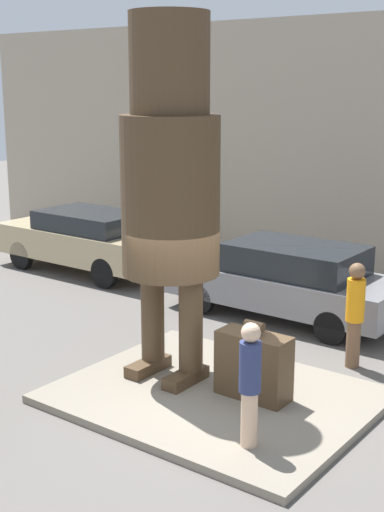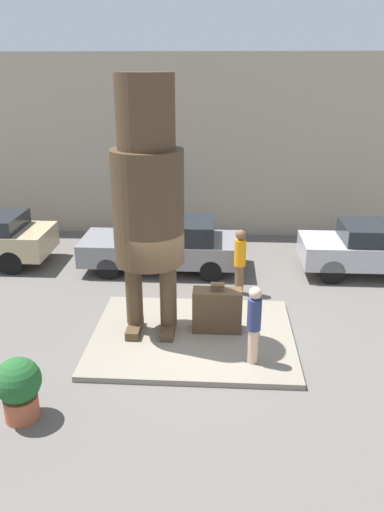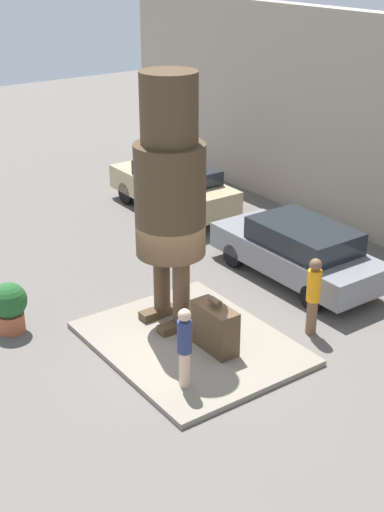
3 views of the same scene
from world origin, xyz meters
name	(u,v)px [view 2 (image 2 of 3)]	position (x,y,z in m)	size (l,w,h in m)	color
ground_plane	(193,339)	(0.00, 0.00, 0.00)	(60.00, 60.00, 0.00)	#605B56
pedestal	(193,336)	(0.00, 0.00, 0.06)	(4.51, 3.62, 0.12)	gray
building_backdrop	(206,147)	(0.00, 7.82, 3.11)	(28.00, 0.60, 6.23)	tan
statue_figure	(148,191)	(-0.94, 0.14, 3.37)	(1.50, 1.50, 5.55)	#4C3823
giant_suitcase	(217,310)	(0.54, 0.23, 0.62)	(1.10, 0.48, 1.19)	#4C3823
tourist	(254,322)	(1.28, -1.05, 1.04)	(0.28, 0.28, 1.67)	beige
parked_car_grey	(164,244)	(-1.09, 4.10, 0.81)	(4.79, 1.87, 1.55)	gray
parked_car_silver	(374,248)	(5.07, 4.10, 0.82)	(4.11, 1.77, 1.53)	#B7B7BC
planter_pot	(19,387)	(-2.82, -2.89, 0.65)	(0.80, 0.80, 1.17)	#AD5638
worker_hivis	(240,259)	(1.10, 2.48, 0.99)	(0.31, 0.31, 1.81)	brown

